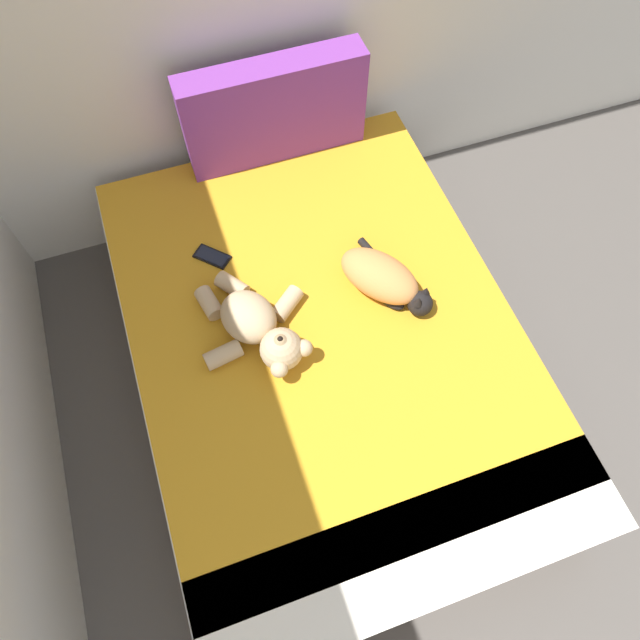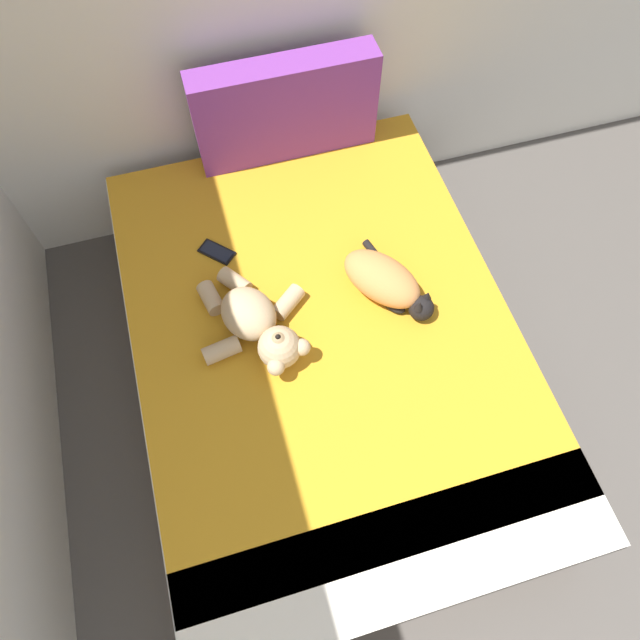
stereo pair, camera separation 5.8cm
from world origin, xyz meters
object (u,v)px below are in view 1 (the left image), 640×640
(bed, at_px, (324,355))
(cell_phone, at_px, (212,257))
(patterned_cushion, at_px, (274,111))
(cat, at_px, (384,279))
(teddy_bear, at_px, (258,327))

(bed, height_order, cell_phone, cell_phone)
(patterned_cushion, distance_m, cat, 0.89)
(patterned_cushion, distance_m, cell_phone, 0.69)
(cell_phone, bearing_deg, cat, -31.59)
(bed, distance_m, cat, 0.44)
(bed, xyz_separation_m, cell_phone, (-0.33, 0.46, 0.26))
(teddy_bear, height_order, cell_phone, teddy_bear)
(teddy_bear, bearing_deg, cat, 4.76)
(cell_phone, bearing_deg, patterned_cushion, 48.21)
(patterned_cushion, xyz_separation_m, cat, (0.17, -0.86, -0.16))
(bed, bearing_deg, teddy_bear, 169.32)
(teddy_bear, xyz_separation_m, cell_phone, (-0.08, 0.42, -0.07))
(patterned_cushion, relative_size, cell_phone, 5.11)
(bed, relative_size, cat, 4.81)
(patterned_cushion, height_order, teddy_bear, patterned_cushion)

